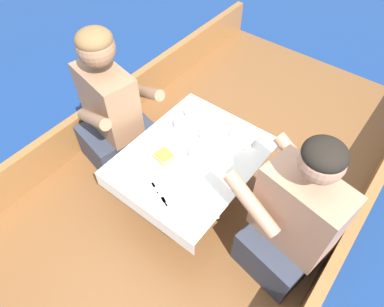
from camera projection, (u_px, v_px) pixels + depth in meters
ground_plane at (197, 214)px, 2.52m from camera, size 60.00×60.00×0.00m
boat_deck at (197, 203)px, 2.40m from camera, size 1.87×3.77×0.31m
gunwale_port at (100, 117)px, 2.53m from camera, size 0.06×3.77×0.29m
gunwale_starboard at (333, 263)px, 1.81m from camera, size 0.06×3.77×0.29m
cockpit_table at (192, 160)px, 1.97m from camera, size 0.69×0.85×0.41m
person_port at (112, 111)px, 2.20m from camera, size 0.58×0.52×0.97m
person_starboard at (293, 222)px, 1.71m from camera, size 0.57×0.52×0.96m
plate_sandwich at (164, 159)px, 1.92m from camera, size 0.22×0.22×0.01m
plate_bread at (193, 185)px, 1.80m from camera, size 0.22×0.22×0.01m
sandwich at (164, 156)px, 1.89m from camera, size 0.10×0.10×0.05m
bowl_port_near at (199, 153)px, 1.92m from camera, size 0.12×0.12×0.04m
bowl_starboard_near at (212, 133)px, 2.02m from camera, size 0.15×0.15×0.04m
bowl_center_far at (242, 137)px, 2.00m from camera, size 0.15×0.15×0.04m
bowl_port_far at (196, 113)px, 2.14m from camera, size 0.14×0.14×0.04m
coffee_cup_port at (127, 171)px, 1.84m from camera, size 0.10×0.07×0.05m
coffee_cup_starboard at (180, 124)px, 2.06m from camera, size 0.09×0.07×0.06m
utensil_spoon_center at (153, 193)px, 1.77m from camera, size 0.13×0.13×0.01m
utensil_knife_starboard at (117, 163)px, 1.90m from camera, size 0.03×0.17×0.00m
utensil_knife_port at (162, 180)px, 1.83m from camera, size 0.14×0.11×0.00m
utensil_fork_starboard at (168, 207)px, 1.72m from camera, size 0.16×0.09×0.00m
utensil_spoon_port at (208, 217)px, 1.68m from camera, size 0.13×0.13×0.01m
utensil_fork_port at (158, 192)px, 1.78m from camera, size 0.17×0.08×0.00m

